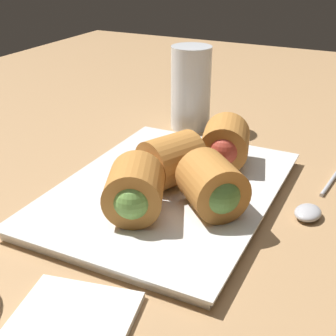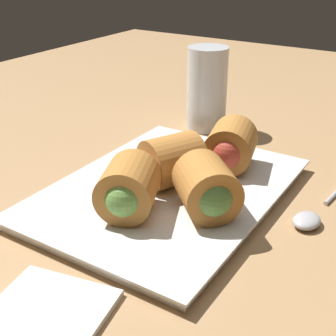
% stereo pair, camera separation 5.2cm
% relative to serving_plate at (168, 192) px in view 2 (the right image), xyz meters
% --- Properties ---
extents(table_surface, '(1.80, 1.40, 0.02)m').
position_rel_serving_plate_xyz_m(table_surface, '(0.02, 0.02, -0.02)').
color(table_surface, '#A87F54').
rests_on(table_surface, ground).
extents(serving_plate, '(0.32, 0.24, 0.01)m').
position_rel_serving_plate_xyz_m(serving_plate, '(0.00, 0.00, 0.00)').
color(serving_plate, silver).
rests_on(serving_plate, table_surface).
extents(roll_front_left, '(0.08, 0.07, 0.06)m').
position_rel_serving_plate_xyz_m(roll_front_left, '(0.08, -0.04, 0.04)').
color(roll_front_left, '#B77533').
rests_on(roll_front_left, serving_plate).
extents(roll_front_right, '(0.09, 0.09, 0.06)m').
position_rel_serving_plate_xyz_m(roll_front_right, '(-0.03, -0.07, 0.04)').
color(roll_front_right, '#B77533').
rests_on(roll_front_right, serving_plate).
extents(roll_back_left, '(0.08, 0.08, 0.06)m').
position_rel_serving_plate_xyz_m(roll_back_left, '(-0.07, 0.00, 0.04)').
color(roll_back_left, '#B77533').
rests_on(roll_back_left, serving_plate).
extents(roll_back_right, '(0.08, 0.08, 0.06)m').
position_rel_serving_plate_xyz_m(roll_back_right, '(0.00, 0.00, 0.04)').
color(roll_back_right, '#B77533').
rests_on(roll_back_right, serving_plate).
extents(spoon, '(0.19, 0.04, 0.01)m').
position_rel_serving_plate_xyz_m(spoon, '(0.05, -0.16, -0.00)').
color(spoon, '#B2B2B7').
rests_on(spoon, table_surface).
extents(napkin, '(0.13, 0.12, 0.01)m').
position_rel_serving_plate_xyz_m(napkin, '(-0.23, -0.02, -0.00)').
color(napkin, silver).
rests_on(napkin, table_surface).
extents(drinking_glass, '(0.06, 0.06, 0.13)m').
position_rel_serving_plate_xyz_m(drinking_glass, '(0.23, 0.07, 0.06)').
color(drinking_glass, silver).
rests_on(drinking_glass, table_surface).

